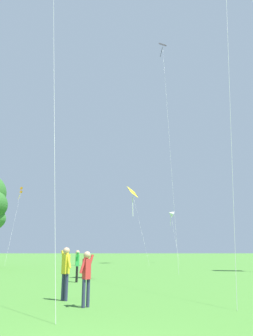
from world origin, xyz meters
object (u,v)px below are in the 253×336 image
Objects in this scene: person_with_spool at (66,268)px; kite_black_large at (163,60)px; kite_white_distant at (171,214)px; person_in_red_shirt at (77,263)px; person_in_blue_jacket at (86,273)px; kite_yellow_diamond at (133,198)px; kite_orange_box at (21,191)px.

kite_black_large is at bearing 71.20° from person_with_spool.
person_with_spool is at bearing -108.80° from kite_black_large.
person_in_red_shirt is (-9.62, -26.97, -5.90)m from kite_white_distant.
kite_white_distant is at bearing 70.37° from person_in_red_shirt.
person_with_spool is (-9.11, -33.58, -5.84)m from kite_white_distant.
person_in_red_shirt is (-1.41, 7.98, 0.03)m from person_in_blue_jacket.
kite_white_distant is at bearing 80.30° from kite_black_large.
kite_white_distant is 4.35× the size of person_in_red_shirt.
kite_yellow_diamond is (-3.27, 11.82, -14.20)m from kite_black_large.
kite_orange_box is 6.83× the size of person_in_blue_jacket.
kite_black_large is at bearing -38.81° from kite_orange_box.
person_in_red_shirt is (-4.01, -25.11, -7.92)m from kite_yellow_diamond.
kite_orange_box reaches higher than person_in_red_shirt.
person_with_spool is at bearing -85.64° from person_in_red_shirt.
kite_yellow_diamond is at bearing 85.51° from person_in_blue_jacket.
kite_white_distant reaches higher than person_in_blue_jacket.
kite_white_distant is 29.23m from person_in_red_shirt.
kite_white_distant is at bearing -7.37° from kite_orange_box.
kite_orange_box is at bearing 110.86° from person_with_spool.
kite_white_distant is 35.28m from person_with_spool.
person_in_red_shirt is at bearing -65.85° from kite_orange_box.
kite_yellow_diamond is at bearing -161.63° from kite_white_distant.
kite_orange_box is at bearing 164.48° from kite_yellow_diamond.
kite_white_distant reaches higher than person_in_red_shirt.
person_in_red_shirt is 6.63m from person_with_spool.
person_in_blue_jacket is at bearing -79.96° from person_in_red_shirt.
person_in_red_shirt is at bearing -109.63° from kite_white_distant.
kite_yellow_diamond reaches higher than kite_white_distant.
person_with_spool is (0.50, -6.61, 0.06)m from person_in_red_shirt.
kite_black_large is 15.69× the size of person_in_blue_jacket.
kite_orange_box is 18.19m from kite_yellow_diamond.
person_in_red_shirt is at bearing 94.36° from person_with_spool.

